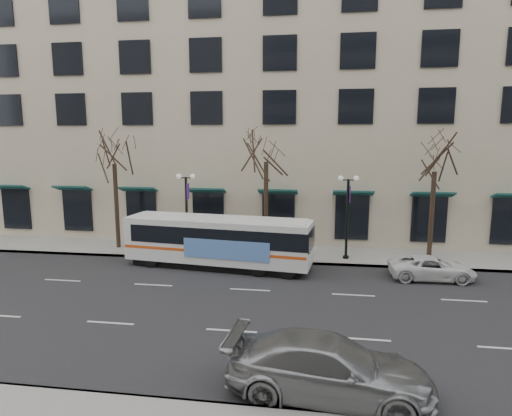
% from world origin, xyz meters
% --- Properties ---
extents(ground, '(160.00, 160.00, 0.00)m').
position_xyz_m(ground, '(0.00, 0.00, 0.00)').
color(ground, black).
rests_on(ground, ground).
extents(sidewalk_far, '(80.00, 4.00, 0.15)m').
position_xyz_m(sidewalk_far, '(5.00, 9.00, 0.07)').
color(sidewalk_far, gray).
rests_on(sidewalk_far, ground).
extents(building_hotel, '(40.00, 20.00, 24.00)m').
position_xyz_m(building_hotel, '(-2.00, 21.00, 12.00)').
color(building_hotel, '#B8AA8D').
rests_on(building_hotel, ground).
extents(tree_far_left, '(3.60, 3.60, 8.34)m').
position_xyz_m(tree_far_left, '(-10.00, 8.80, 6.70)').
color(tree_far_left, black).
rests_on(tree_far_left, ground).
extents(tree_far_mid, '(3.60, 3.60, 8.55)m').
position_xyz_m(tree_far_mid, '(0.00, 8.80, 6.91)').
color(tree_far_mid, black).
rests_on(tree_far_mid, ground).
extents(tree_far_right, '(3.60, 3.60, 8.06)m').
position_xyz_m(tree_far_right, '(10.00, 8.80, 6.42)').
color(tree_far_right, black).
rests_on(tree_far_right, ground).
extents(lamp_post_left, '(1.22, 0.45, 5.21)m').
position_xyz_m(lamp_post_left, '(-4.99, 8.20, 2.94)').
color(lamp_post_left, black).
rests_on(lamp_post_left, ground).
extents(lamp_post_right, '(1.22, 0.45, 5.21)m').
position_xyz_m(lamp_post_right, '(5.01, 8.20, 2.94)').
color(lamp_post_right, black).
rests_on(lamp_post_right, ground).
extents(city_bus, '(11.01, 3.64, 2.93)m').
position_xyz_m(city_bus, '(-2.35, 5.76, 1.60)').
color(city_bus, white).
rests_on(city_bus, ground).
extents(silver_car, '(6.13, 2.91, 1.73)m').
position_xyz_m(silver_car, '(3.61, -6.03, 0.86)').
color(silver_car, '#929699').
rests_on(silver_car, ground).
extents(white_pickup, '(4.46, 2.16, 1.22)m').
position_xyz_m(white_pickup, '(9.28, 5.31, 0.61)').
color(white_pickup, white).
rests_on(white_pickup, ground).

